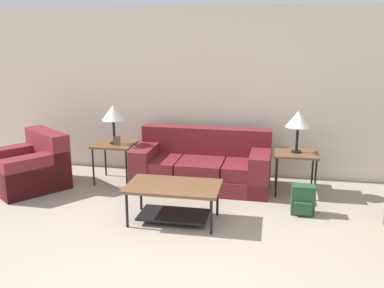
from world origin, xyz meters
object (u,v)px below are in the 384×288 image
at_px(couch, 203,166).
at_px(coffee_table, 174,194).
at_px(backpack, 303,200).
at_px(table_lamp_left, 113,113).
at_px(armchair, 30,168).
at_px(side_table_left, 115,147).
at_px(side_table_right, 296,156).
at_px(table_lamp_right, 298,120).

relative_size(couch, coffee_table, 1.80).
distance_m(couch, backpack, 1.63).
bearing_deg(couch, table_lamp_left, -176.66).
distance_m(armchair, side_table_left, 1.26).
relative_size(armchair, coffee_table, 1.21).
relative_size(coffee_table, side_table_right, 1.85).
bearing_deg(armchair, couch, 12.59).
distance_m(coffee_table, table_lamp_right, 2.05).
height_order(couch, side_table_right, couch).
bearing_deg(side_table_right, table_lamp_right, -90.00).
relative_size(couch, side_table_left, 3.33).
bearing_deg(table_lamp_right, side_table_right, 90.00).
bearing_deg(couch, coffee_table, -95.57).
bearing_deg(coffee_table, couch, 84.43).
bearing_deg(table_lamp_right, side_table_left, 180.00).
xyz_separation_m(table_lamp_left, backpack, (2.73, -0.75, -0.87)).
distance_m(side_table_left, table_lamp_right, 2.70).
height_order(table_lamp_left, table_lamp_right, same).
distance_m(couch, coffee_table, 1.34).
bearing_deg(backpack, armchair, 175.94).
distance_m(coffee_table, side_table_right, 1.93).
distance_m(table_lamp_left, table_lamp_right, 2.66).
bearing_deg(side_table_right, couch, 176.65).
relative_size(side_table_right, backpack, 1.59).
distance_m(couch, table_lamp_right, 1.53).
height_order(table_lamp_left, backpack, table_lamp_left).
distance_m(side_table_left, side_table_right, 2.66).
xyz_separation_m(couch, side_table_left, (-1.33, -0.08, 0.24)).
bearing_deg(coffee_table, table_lamp_right, 40.67).
bearing_deg(table_lamp_right, table_lamp_left, 180.00).
bearing_deg(table_lamp_right, backpack, -84.52).
distance_m(couch, armchair, 2.53).
bearing_deg(table_lamp_right, coffee_table, -139.33).
distance_m(coffee_table, side_table_left, 1.75).
height_order(coffee_table, side_table_right, side_table_right).
xyz_separation_m(armchair, table_lamp_left, (1.14, 0.47, 0.77)).
bearing_deg(table_lamp_left, armchair, -157.43).
xyz_separation_m(couch, coffee_table, (-0.13, -1.33, 0.04)).
bearing_deg(backpack, side_table_right, 95.48).
bearing_deg(armchair, side_table_left, 22.57).
bearing_deg(couch, armchair, -167.41).
bearing_deg(side_table_right, coffee_table, -139.33).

